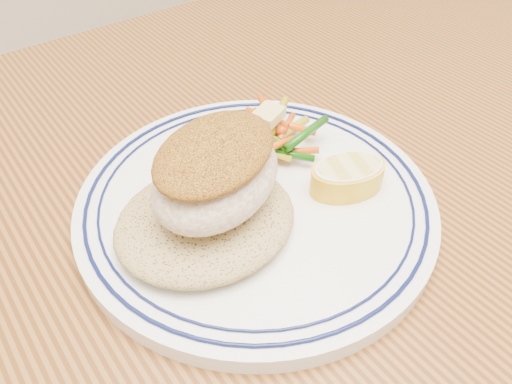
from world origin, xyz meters
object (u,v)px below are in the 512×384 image
Objects in this scene: rice_pilaf at (205,217)px; vegetable_pile at (266,139)px; dining_table at (276,315)px; plate at (256,201)px; fish_fillet at (216,171)px; lemon_wedge at (348,176)px.

rice_pilaf is 1.22× the size of vegetable_pile.
dining_table is 5.15× the size of plate.
rice_pilaf is (-0.04, 0.03, 0.13)m from dining_table.
fish_fillet reaches higher than dining_table.
plate is at bearing 5.70° from fish_fillet.
vegetable_pile is at bearing 105.46° from lemon_wedge.
lemon_wedge reaches higher than plate.
vegetable_pile reaches higher than plate.
plate is 3.97× the size of lemon_wedge.
fish_fillet is (-0.03, 0.04, 0.16)m from dining_table.
lemon_wedge is (0.02, -0.08, 0.00)m from vegetable_pile.
vegetable_pile is at bearing 58.38° from dining_table.
rice_pilaf is at bearing -172.97° from plate.
vegetable_pile is (0.10, 0.05, 0.00)m from rice_pilaf.
vegetable_pile is (0.08, 0.05, -0.04)m from fish_fillet.
dining_table is 0.16m from vegetable_pile.
vegetable_pile is (0.05, 0.08, 0.13)m from dining_table.
fish_fillet is 1.86× the size of lemon_wedge.
plate is 2.09× the size of rice_pilaf.
fish_fillet is at bearing 162.56° from lemon_wedge.
rice_pilaf is 1.89× the size of lemon_wedge.
rice_pilaf is at bearing 141.31° from dining_table.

